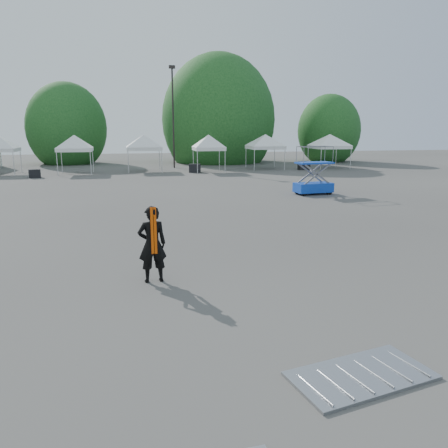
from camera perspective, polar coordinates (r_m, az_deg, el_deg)
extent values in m
plane|color=#474442|center=(12.84, -4.80, -5.06)|extent=(120.00, 120.00, 0.00)
cylinder|color=black|center=(44.40, -6.66, 13.42)|extent=(0.16, 0.16, 9.50)
cube|color=black|center=(44.77, -6.82, 19.70)|extent=(0.60, 0.25, 0.30)
cylinder|color=#382314|center=(52.62, -19.62, 8.68)|extent=(0.36, 0.36, 2.27)
ellipsoid|color=#174719|center=(52.55, -19.84, 11.72)|extent=(4.16, 4.16, 4.78)
cylinder|color=#382314|center=(52.30, -0.72, 9.65)|extent=(0.36, 0.36, 2.80)
ellipsoid|color=#174719|center=(52.25, -0.73, 13.43)|extent=(5.12, 5.12, 5.89)
cylinder|color=#382314|center=(54.59, 13.38, 9.07)|extent=(0.36, 0.36, 2.10)
ellipsoid|color=#174719|center=(54.52, 13.52, 11.78)|extent=(3.84, 3.84, 4.42)
cylinder|color=silver|center=(40.77, -25.77, 7.13)|extent=(0.06, 0.06, 2.00)
cylinder|color=silver|center=(43.37, -24.98, 7.44)|extent=(0.06, 0.06, 2.00)
cylinder|color=silver|center=(39.19, -20.96, 7.37)|extent=(0.06, 0.06, 2.00)
cylinder|color=silver|center=(38.89, -17.01, 7.61)|extent=(0.06, 0.06, 2.00)
cylinder|color=silver|center=(41.84, -20.43, 7.68)|extent=(0.06, 0.06, 2.00)
cylinder|color=silver|center=(41.56, -16.74, 7.90)|extent=(0.06, 0.06, 2.00)
cube|color=white|center=(40.29, -18.89, 9.18)|extent=(2.89, 2.89, 0.30)
pyramid|color=white|center=(40.25, -19.02, 10.95)|extent=(4.08, 4.08, 1.10)
cylinder|color=silver|center=(39.57, -12.39, 7.93)|extent=(0.06, 0.06, 2.00)
cylinder|color=silver|center=(39.69, -8.13, 8.11)|extent=(0.06, 0.06, 2.00)
cylinder|color=silver|center=(42.49, -12.41, 8.21)|extent=(0.06, 0.06, 2.00)
cylinder|color=silver|center=(42.59, -8.43, 8.38)|extent=(0.06, 0.06, 2.00)
cube|color=white|center=(41.00, -10.40, 9.67)|extent=(3.12, 3.12, 0.30)
pyramid|color=white|center=(40.96, -10.47, 11.42)|extent=(4.41, 4.41, 1.10)
cylinder|color=silver|center=(38.57, -3.49, 8.09)|extent=(0.06, 0.06, 2.00)
cylinder|color=silver|center=(39.03, 0.14, 8.16)|extent=(0.06, 0.06, 2.00)
cylinder|color=silver|center=(41.01, -4.04, 8.33)|extent=(0.06, 0.06, 2.00)
cylinder|color=silver|center=(41.44, -0.61, 8.40)|extent=(0.06, 0.06, 2.00)
cube|color=white|center=(39.93, -2.01, 9.80)|extent=(2.68, 2.68, 0.30)
pyramid|color=white|center=(39.90, -2.03, 11.59)|extent=(3.79, 3.79, 1.10)
cylinder|color=silver|center=(41.18, 3.99, 8.35)|extent=(0.06, 0.06, 2.00)
cylinder|color=silver|center=(42.12, 7.95, 8.35)|extent=(0.06, 0.06, 2.00)
cylinder|color=silver|center=(44.06, 2.88, 8.62)|extent=(0.06, 0.06, 2.00)
cylinder|color=silver|center=(44.94, 6.61, 8.63)|extent=(0.06, 0.06, 2.00)
cube|color=white|center=(43.00, 5.39, 9.93)|extent=(3.20, 3.20, 0.30)
pyramid|color=white|center=(42.96, 5.42, 11.60)|extent=(4.52, 4.52, 1.10)
cylinder|color=silver|center=(42.97, 12.54, 8.25)|extent=(0.06, 0.06, 2.00)
cylinder|color=silver|center=(44.35, 16.21, 8.18)|extent=(0.06, 0.06, 2.00)
cylinder|color=silver|center=(45.79, 10.91, 8.55)|extent=(0.06, 0.06, 2.00)
cylinder|color=silver|center=(47.09, 14.41, 8.49)|extent=(0.06, 0.06, 2.00)
cube|color=white|center=(44.97, 13.59, 9.75)|extent=(3.30, 3.30, 0.30)
pyramid|color=white|center=(44.94, 13.67, 11.34)|extent=(4.66, 4.66, 1.10)
imported|color=black|center=(11.14, -9.36, -2.63)|extent=(0.76, 0.54, 1.97)
cube|color=#E74904|center=(10.86, -9.37, -0.89)|extent=(0.16, 0.03, 1.18)
cube|color=#0E3DB8|center=(26.67, 11.57, 4.71)|extent=(2.29, 1.32, 0.55)
cube|color=#0E3DB8|center=(26.52, 11.71, 7.84)|extent=(2.20, 1.26, 0.09)
cylinder|color=black|center=(25.91, 10.47, 3.98)|extent=(0.34, 0.17, 0.33)
cylinder|color=black|center=(26.73, 13.57, 4.10)|extent=(0.34, 0.17, 0.33)
cylinder|color=black|center=(26.70, 9.53, 4.26)|extent=(0.34, 0.17, 0.33)
cylinder|color=black|center=(27.50, 12.57, 4.37)|extent=(0.34, 0.17, 0.33)
cube|color=#94979B|center=(7.59, 17.46, -18.35)|extent=(2.43, 1.54, 0.05)
cube|color=black|center=(38.24, -23.48, 6.07)|extent=(0.99, 0.83, 0.69)
cube|color=black|center=(39.59, -3.83, 7.29)|extent=(1.14, 0.99, 0.76)
cube|color=black|center=(42.69, 10.39, 7.50)|extent=(1.04, 0.82, 0.78)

